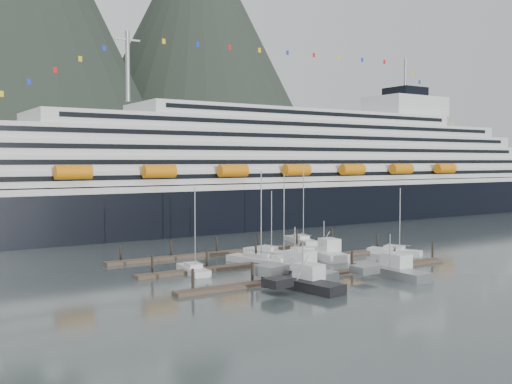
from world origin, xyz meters
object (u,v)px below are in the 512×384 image
at_px(sailboat_d, 283,263).
at_px(trawler_a, 302,282).
at_px(sailboat_h, 394,252).
at_px(trawler_b, 294,271).
at_px(cruise_ship, 272,178).
at_px(sailboat_g, 301,241).
at_px(trawler_e, 323,253).
at_px(sailboat_b, 256,261).
at_px(sailboat_a, 193,270).
at_px(sailboat_c, 267,253).
at_px(trawler_c, 389,270).

bearing_deg(sailboat_d, trawler_a, 176.73).
relative_size(sailboat_h, trawler_b, 0.95).
xyz_separation_m(cruise_ship, sailboat_g, (-16.80, -34.95, -11.60)).
xyz_separation_m(sailboat_d, trawler_e, (9.95, 1.99, 0.48)).
bearing_deg(sailboat_b, trawler_b, 155.97).
xyz_separation_m(sailboat_a, sailboat_c, (18.78, 8.05, -0.01)).
bearing_deg(sailboat_a, trawler_e, -83.10).
relative_size(sailboat_g, trawler_b, 1.23).
bearing_deg(trawler_e, sailboat_c, 46.03).
bearing_deg(cruise_ship, sailboat_c, -125.30).
xyz_separation_m(sailboat_g, trawler_c, (-10.60, -34.99, 0.43)).
xyz_separation_m(cruise_ship, trawler_c, (-27.40, -69.94, -11.17)).
relative_size(sailboat_c, sailboat_g, 0.74).
height_order(sailboat_h, trawler_b, sailboat_h).
xyz_separation_m(sailboat_c, trawler_c, (3.91, -25.72, 0.46)).
xyz_separation_m(sailboat_g, trawler_b, (-23.11, -28.80, 0.55)).
bearing_deg(sailboat_d, sailboat_c, 2.69).
xyz_separation_m(cruise_ship, sailboat_b, (-37.80, -50.55, -11.59)).
bearing_deg(trawler_b, sailboat_d, -40.81).
bearing_deg(trawler_c, sailboat_d, 26.50).
bearing_deg(trawler_c, trawler_a, 89.68).
relative_size(sailboat_a, sailboat_d, 0.88).
bearing_deg(sailboat_h, sailboat_a, 61.05).
bearing_deg(trawler_c, sailboat_a, 51.68).
bearing_deg(sailboat_g, trawler_a, 156.40).
relative_size(cruise_ship, trawler_c, 15.92).
xyz_separation_m(trawler_a, trawler_e, (17.94, 17.54, 0.04)).
bearing_deg(sailboat_h, trawler_e, 51.32).
distance_m(trawler_a, trawler_c, 15.86).
distance_m(sailboat_g, trawler_b, 36.93).
distance_m(sailboat_b, trawler_b, 13.38).
bearing_deg(trawler_b, sailboat_a, 27.15).
xyz_separation_m(cruise_ship, sailboat_h, (-12.02, -56.12, -11.62)).
distance_m(sailboat_c, trawler_c, 26.02).
xyz_separation_m(sailboat_b, sailboat_d, (2.52, -3.87, -0.03)).
distance_m(cruise_ship, sailboat_d, 65.89).
xyz_separation_m(sailboat_a, sailboat_h, (38.06, -3.85, 0.00)).
xyz_separation_m(sailboat_a, trawler_c, (22.68, -17.67, 0.45)).
distance_m(sailboat_a, trawler_e, 24.76).
bearing_deg(sailboat_c, sailboat_h, -135.17).
height_order(sailboat_c, trawler_b, sailboat_c).
bearing_deg(sailboat_b, sailboat_g, -68.36).
height_order(sailboat_c, trawler_e, sailboat_c).
bearing_deg(sailboat_d, sailboat_g, -19.57).
height_order(sailboat_a, trawler_b, sailboat_a).
relative_size(trawler_a, trawler_b, 0.96).
bearing_deg(trawler_a, trawler_c, -99.93).
xyz_separation_m(trawler_c, trawler_e, (2.07, 17.51, 0.04)).
xyz_separation_m(sailboat_b, sailboat_h, (25.78, -5.57, -0.03)).
bearing_deg(sailboat_d, trawler_c, -129.16).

